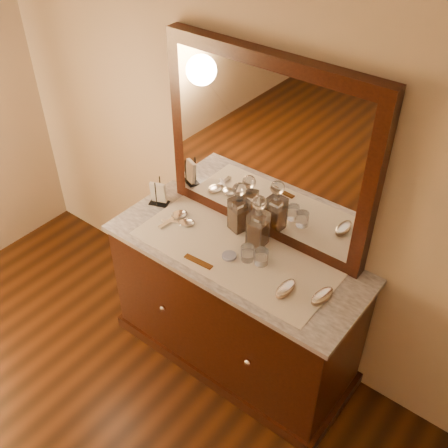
# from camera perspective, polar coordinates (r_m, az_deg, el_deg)

# --- Properties ---
(dresser_cabinet) EXTENTS (1.40, 0.55, 0.82)m
(dresser_cabinet) POSITION_cam_1_polar(r_m,az_deg,el_deg) (3.11, 1.15, -9.03)
(dresser_cabinet) COLOR black
(dresser_cabinet) RESTS_ON floor
(dresser_plinth) EXTENTS (1.46, 0.59, 0.08)m
(dresser_plinth) POSITION_cam_1_polar(r_m,az_deg,el_deg) (3.39, 1.07, -13.22)
(dresser_plinth) COLOR black
(dresser_plinth) RESTS_ON floor
(knob_left) EXTENTS (0.04, 0.04, 0.04)m
(knob_left) POSITION_cam_1_polar(r_m,az_deg,el_deg) (3.07, -6.63, -9.00)
(knob_left) COLOR silver
(knob_left) RESTS_ON dresser_cabinet
(knob_right) EXTENTS (0.04, 0.04, 0.04)m
(knob_right) POSITION_cam_1_polar(r_m,az_deg,el_deg) (2.82, 2.56, -14.64)
(knob_right) COLOR silver
(knob_right) RESTS_ON dresser_cabinet
(marble_top) EXTENTS (1.44, 0.59, 0.03)m
(marble_top) POSITION_cam_1_polar(r_m,az_deg,el_deg) (2.81, 1.26, -3.20)
(marble_top) COLOR white
(marble_top) RESTS_ON dresser_cabinet
(mirror_frame) EXTENTS (1.20, 0.08, 1.00)m
(mirror_frame) POSITION_cam_1_polar(r_m,az_deg,el_deg) (2.66, 4.63, 7.88)
(mirror_frame) COLOR black
(mirror_frame) RESTS_ON marble_top
(mirror_glass) EXTENTS (1.06, 0.01, 0.86)m
(mirror_glass) POSITION_cam_1_polar(r_m,az_deg,el_deg) (2.64, 4.21, 7.58)
(mirror_glass) COLOR white
(mirror_glass) RESTS_ON marble_top
(lace_runner) EXTENTS (1.10, 0.45, 0.00)m
(lace_runner) POSITION_cam_1_polar(r_m,az_deg,el_deg) (2.78, 1.02, -3.16)
(lace_runner) COLOR silver
(lace_runner) RESTS_ON marble_top
(pin_dish) EXTENTS (0.08, 0.08, 0.01)m
(pin_dish) POSITION_cam_1_polar(r_m,az_deg,el_deg) (2.76, 0.57, -3.46)
(pin_dish) COLOR silver
(pin_dish) RESTS_ON lace_runner
(comb) EXTENTS (0.17, 0.04, 0.01)m
(comb) POSITION_cam_1_polar(r_m,az_deg,el_deg) (2.73, -2.77, -4.06)
(comb) COLOR brown
(comb) RESTS_ON lace_runner
(napkin_rack) EXTENTS (0.13, 0.10, 0.17)m
(napkin_rack) POSITION_cam_1_polar(r_m,az_deg,el_deg) (3.11, -7.07, 3.22)
(napkin_rack) COLOR black
(napkin_rack) RESTS_ON marble_top
(decanter_left) EXTENTS (0.11, 0.11, 0.30)m
(decanter_left) POSITION_cam_1_polar(r_m,az_deg,el_deg) (2.87, 1.61, 1.35)
(decanter_left) COLOR brown
(decanter_left) RESTS_ON lace_runner
(decanter_right) EXTENTS (0.10, 0.10, 0.31)m
(decanter_right) POSITION_cam_1_polar(r_m,az_deg,el_deg) (2.77, 3.69, -0.20)
(decanter_right) COLOR brown
(decanter_right) RESTS_ON lace_runner
(brush_near) EXTENTS (0.06, 0.14, 0.04)m
(brush_near) POSITION_cam_1_polar(r_m,az_deg,el_deg) (2.59, 6.63, -6.94)
(brush_near) COLOR #8E7057
(brush_near) RESTS_ON lace_runner
(brush_far) EXTENTS (0.08, 0.15, 0.04)m
(brush_far) POSITION_cam_1_polar(r_m,az_deg,el_deg) (2.58, 10.51, -7.65)
(brush_far) COLOR #8E7057
(brush_far) RESTS_ON lace_runner
(hand_mirror_outer) EXTENTS (0.09, 0.21, 0.02)m
(hand_mirror_outer) POSITION_cam_1_polar(r_m,az_deg,el_deg) (3.02, -5.09, 0.86)
(hand_mirror_outer) COLOR silver
(hand_mirror_outer) RESTS_ON lace_runner
(hand_mirror_inner) EXTENTS (0.19, 0.14, 0.02)m
(hand_mirror_inner) POSITION_cam_1_polar(r_m,az_deg,el_deg) (2.98, -4.35, 0.18)
(hand_mirror_inner) COLOR silver
(hand_mirror_inner) RESTS_ON lace_runner
(tumblers) EXTENTS (0.15, 0.09, 0.08)m
(tumblers) POSITION_cam_1_polar(r_m,az_deg,el_deg) (2.71, 3.30, -3.36)
(tumblers) COLOR white
(tumblers) RESTS_ON lace_runner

